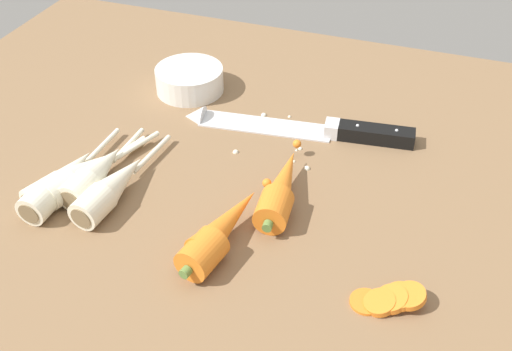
{
  "coord_description": "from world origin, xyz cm",
  "views": [
    {
      "loc": [
        21.13,
        -61.8,
        52.01
      ],
      "look_at": [
        0.0,
        -2.0,
        1.5
      ],
      "focal_mm": 43.06,
      "sensor_mm": 36.0,
      "label": 1
    }
  ],
  "objects": [
    {
      "name": "chefs_knife",
      "position": [
        0.93,
        11.96,
        0.65
      ],
      "size": [
        34.86,
        7.34,
        4.18
      ],
      "color": "silver",
      "rests_on": "ground_plane"
    },
    {
      "name": "whole_carrot",
      "position": [
        4.14,
        -4.1,
        2.1
      ],
      "size": [
        5.31,
        18.38,
        4.2
      ],
      "color": "orange",
      "rests_on": "ground_plane"
    },
    {
      "name": "parsnip_mid_right",
      "position": [
        -21.52,
        -10.07,
        1.98
      ],
      "size": [
        6.98,
        17.42,
        4.0
      ],
      "color": "silver",
      "rests_on": "ground_plane"
    },
    {
      "name": "whole_carrot_second",
      "position": [
        0.09,
        -13.92,
        2.1
      ],
      "size": [
        6.92,
        18.74,
        4.2
      ],
      "color": "orange",
      "rests_on": "ground_plane"
    },
    {
      "name": "ground_plane",
      "position": [
        0.0,
        0.0,
        -2.0
      ],
      "size": [
        120.0,
        90.0,
        4.0
      ],
      "primitive_type": "cube",
      "color": "brown"
    },
    {
      "name": "prep_bowl",
      "position": [
        -18.37,
        17.47,
        2.15
      ],
      "size": [
        11.0,
        11.0,
        4.0
      ],
      "color": "white",
      "rests_on": "ground_plane"
    },
    {
      "name": "parsnip_mid_left",
      "position": [
        -16.33,
        -10.89,
        1.98
      ],
      "size": [
        5.09,
        20.5,
        4.0
      ],
      "color": "silver",
      "rests_on": "ground_plane"
    },
    {
      "name": "carrot_slice_stack",
      "position": [
        20.24,
        -16.44,
        0.84
      ],
      "size": [
        7.92,
        4.98,
        2.65
      ],
      "color": "orange",
      "rests_on": "ground_plane"
    },
    {
      "name": "parsnip_outer",
      "position": [
        -23.21,
        -12.15,
        1.98
      ],
      "size": [
        4.19,
        20.84,
        4.0
      ],
      "color": "silver",
      "rests_on": "ground_plane"
    },
    {
      "name": "parsnip_front",
      "position": [
        -21.97,
        -10.75,
        1.98
      ],
      "size": [
        9.57,
        21.26,
        4.0
      ],
      "color": "silver",
      "rests_on": "ground_plane"
    },
    {
      "name": "mince_crumbs",
      "position": [
        0.56,
        8.36,
        0.38
      ],
      "size": [
        13.94,
        12.41,
        0.88
      ],
      "color": "silver",
      "rests_on": "ground_plane"
    },
    {
      "name": "parsnip_back",
      "position": [
        -19.84,
        -9.22,
        1.98
      ],
      "size": [
        4.2,
        18.32,
        4.0
      ],
      "color": "silver",
      "rests_on": "ground_plane"
    }
  ]
}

